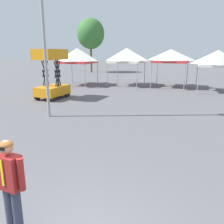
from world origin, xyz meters
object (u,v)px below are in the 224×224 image
canopy_tent_left_of_center (77,56)px  canopy_tent_behind_center (218,58)px  canopy_tent_far_left (171,56)px  canopy_tent_behind_left (127,55)px  tree_behind_tents_center (91,34)px  person_foreground (10,182)px  scissor_lift (52,83)px

canopy_tent_left_of_center → canopy_tent_behind_center: (11.91, -0.15, -0.12)m
canopy_tent_far_left → canopy_tent_behind_center: size_ratio=1.02×
canopy_tent_behind_left → tree_behind_tents_center: (-8.48, 11.85, 2.78)m
canopy_tent_left_of_center → tree_behind_tents_center: tree_behind_tents_center is taller
canopy_tent_behind_left → canopy_tent_left_of_center: bearing=-165.1°
canopy_tent_left_of_center → tree_behind_tents_center: 13.93m
canopy_tent_left_of_center → person_foreground: canopy_tent_left_of_center is taller
canopy_tent_left_of_center → person_foreground: size_ratio=1.90×
canopy_tent_far_left → scissor_lift: 10.60m
canopy_tent_behind_center → canopy_tent_left_of_center: bearing=179.3°
person_foreground → tree_behind_tents_center: size_ratio=0.23×
scissor_lift → canopy_tent_far_left: bearing=47.3°
canopy_tent_behind_center → scissor_lift: size_ratio=0.98×
canopy_tent_left_of_center → person_foreground: 18.96m
tree_behind_tents_center → canopy_tent_behind_left: bearing=-54.4°
canopy_tent_behind_center → scissor_lift: bearing=-149.7°
canopy_tent_left_of_center → scissor_lift: 6.73m
canopy_tent_far_left → tree_behind_tents_center: tree_behind_tents_center is taller
scissor_lift → canopy_tent_behind_left: bearing=67.1°
canopy_tent_behind_left → canopy_tent_behind_center: bearing=-9.9°
canopy_tent_left_of_center → scissor_lift: (1.18, -6.41, -1.66)m
canopy_tent_far_left → person_foreground: (-1.09, -18.75, -1.67)m
canopy_tent_left_of_center → canopy_tent_behind_center: bearing=-0.7°
canopy_tent_left_of_center → canopy_tent_behind_left: size_ratio=1.00×
canopy_tent_far_left → tree_behind_tents_center: (-12.39, 11.73, 2.80)m
scissor_lift → tree_behind_tents_center: bearing=105.2°
person_foreground → tree_behind_tents_center: 32.81m
scissor_lift → person_foreground: scissor_lift is taller
canopy_tent_behind_left → tree_behind_tents_center: 14.83m
canopy_tent_behind_center → person_foreground: canopy_tent_behind_center is taller
canopy_tent_far_left → scissor_lift: bearing=-132.7°
canopy_tent_behind_center → person_foreground: bearing=-105.2°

